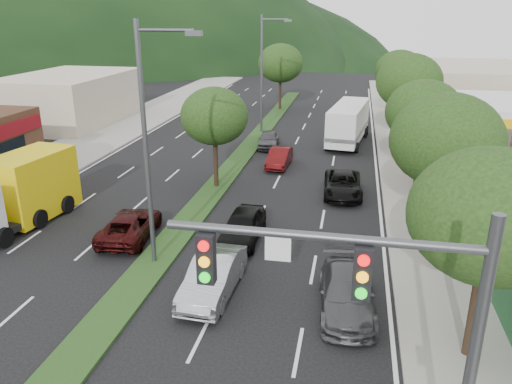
% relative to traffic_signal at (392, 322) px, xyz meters
% --- Properties ---
extents(sidewalk_right, '(5.00, 90.00, 0.15)m').
position_rel_traffic_signal_xyz_m(sidewalk_right, '(3.47, 26.54, -4.57)').
color(sidewalk_right, gray).
rests_on(sidewalk_right, ground).
extents(sidewalk_left, '(6.00, 90.00, 0.15)m').
position_rel_traffic_signal_xyz_m(sidewalk_left, '(-22.03, 26.54, -4.57)').
color(sidewalk_left, gray).
rests_on(sidewalk_left, ground).
extents(median, '(1.60, 56.00, 0.12)m').
position_rel_traffic_signal_xyz_m(median, '(-9.03, 29.54, -4.59)').
color(median, '#1A3914').
rests_on(median, ground).
extents(traffic_signal, '(6.12, 0.40, 7.00)m').
position_rel_traffic_signal_xyz_m(traffic_signal, '(0.00, 0.00, 0.00)').
color(traffic_signal, '#47494C').
rests_on(traffic_signal, ground).
extents(bldg_left_far, '(9.00, 14.00, 4.60)m').
position_rel_traffic_signal_xyz_m(bldg_left_far, '(-28.03, 35.54, -2.35)').
color(bldg_left_far, beige).
rests_on(bldg_left_far, ground).
extents(bldg_right_far, '(10.00, 16.00, 5.20)m').
position_rel_traffic_signal_xyz_m(bldg_right_far, '(10.47, 45.54, -2.05)').
color(bldg_right_far, beige).
rests_on(bldg_right_far, ground).
extents(hill_far, '(176.00, 132.00, 82.00)m').
position_rel_traffic_signal_xyz_m(hill_far, '(-89.03, 111.54, -4.65)').
color(hill_far, black).
rests_on(hill_far, ground).
extents(tree_r_a, '(4.60, 4.60, 6.63)m').
position_rel_traffic_signal_xyz_m(tree_r_a, '(2.97, 5.54, 0.17)').
color(tree_r_a, black).
rests_on(tree_r_a, sidewalk_right).
extents(tree_r_b, '(4.80, 4.80, 6.94)m').
position_rel_traffic_signal_xyz_m(tree_r_b, '(2.97, 13.54, 0.39)').
color(tree_r_b, black).
rests_on(tree_r_b, sidewalk_right).
extents(tree_r_c, '(4.40, 4.40, 6.48)m').
position_rel_traffic_signal_xyz_m(tree_r_c, '(2.97, 21.54, 0.10)').
color(tree_r_c, black).
rests_on(tree_r_c, sidewalk_right).
extents(tree_r_d, '(5.00, 5.00, 7.17)m').
position_rel_traffic_signal_xyz_m(tree_r_d, '(2.97, 31.54, 0.54)').
color(tree_r_d, black).
rests_on(tree_r_d, sidewalk_right).
extents(tree_r_e, '(4.60, 4.60, 6.71)m').
position_rel_traffic_signal_xyz_m(tree_r_e, '(2.97, 41.54, 0.25)').
color(tree_r_e, black).
rests_on(tree_r_e, sidewalk_right).
extents(tree_med_near, '(4.00, 4.00, 6.02)m').
position_rel_traffic_signal_xyz_m(tree_med_near, '(-9.03, 19.54, -0.22)').
color(tree_med_near, black).
rests_on(tree_med_near, median).
extents(tree_med_far, '(4.80, 4.80, 6.94)m').
position_rel_traffic_signal_xyz_m(tree_med_far, '(-9.03, 45.54, 0.36)').
color(tree_med_far, black).
rests_on(tree_med_far, median).
extents(streetlight_near, '(2.60, 0.25, 10.00)m').
position_rel_traffic_signal_xyz_m(streetlight_near, '(-8.82, 9.54, 0.94)').
color(streetlight_near, '#47494C').
rests_on(streetlight_near, ground).
extents(streetlight_mid, '(2.60, 0.25, 10.00)m').
position_rel_traffic_signal_xyz_m(streetlight_mid, '(-8.82, 34.54, 0.94)').
color(streetlight_mid, '#47494C').
rests_on(streetlight_mid, ground).
extents(sedan_silver, '(1.72, 4.57, 1.49)m').
position_rel_traffic_signal_xyz_m(sedan_silver, '(-5.84, 7.62, -3.90)').
color(sedan_silver, '#A9ABB1').
rests_on(sedan_silver, ground).
extents(suv_maroon, '(2.52, 4.76, 1.28)m').
position_rel_traffic_signal_xyz_m(suv_maroon, '(-11.11, 11.73, -4.01)').
color(suv_maroon, black).
rests_on(suv_maroon, ground).
extents(car_queue_a, '(1.77, 4.26, 1.44)m').
position_rel_traffic_signal_xyz_m(car_queue_a, '(-5.78, 12.52, -3.92)').
color(car_queue_a, black).
rests_on(car_queue_a, ground).
extents(car_queue_b, '(2.34, 4.87, 1.37)m').
position_rel_traffic_signal_xyz_m(car_queue_b, '(-0.82, 7.52, -3.96)').
color(car_queue_b, '#434347').
rests_on(car_queue_b, ground).
extents(car_queue_c, '(1.47, 3.91, 1.28)m').
position_rel_traffic_signal_xyz_m(car_queue_c, '(-5.89, 24.65, -4.01)').
color(car_queue_c, '#4F0D0E').
rests_on(car_queue_c, ground).
extents(car_queue_d, '(2.41, 4.79, 1.30)m').
position_rel_traffic_signal_xyz_m(car_queue_d, '(-1.35, 19.65, -3.99)').
color(car_queue_d, black).
rests_on(car_queue_d, ground).
extents(car_queue_e, '(1.88, 3.91, 1.29)m').
position_rel_traffic_signal_xyz_m(car_queue_e, '(-7.53, 29.65, -4.00)').
color(car_queue_e, '#4C4B50').
rests_on(car_queue_e, ground).
extents(box_truck, '(3.40, 7.22, 3.44)m').
position_rel_traffic_signal_xyz_m(box_truck, '(-17.23, 12.40, -3.02)').
color(box_truck, silver).
rests_on(box_truck, ground).
extents(motorhome, '(3.50, 8.43, 3.14)m').
position_rel_traffic_signal_xyz_m(motorhome, '(-1.39, 32.36, -2.97)').
color(motorhome, silver).
rests_on(motorhome, ground).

